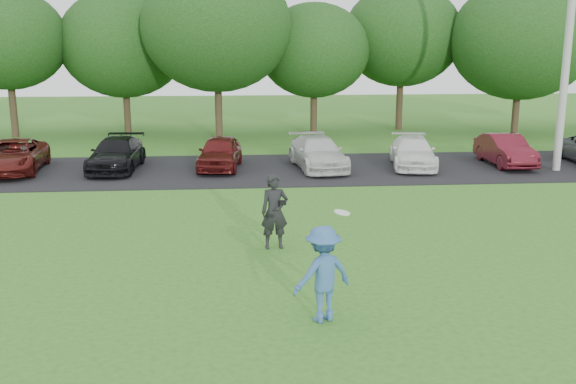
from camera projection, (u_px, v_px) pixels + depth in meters
name	position (u px, v px, depth m)	size (l,w,h in m)	color
ground	(304.00, 303.00, 11.80)	(100.00, 100.00, 0.00)	#326C1E
parking_lot	(267.00, 169.00, 24.42)	(32.00, 6.50, 0.03)	black
utility_pole	(570.00, 22.00, 22.97)	(0.28, 0.28, 10.91)	#ABACA7
frisbee_player	(323.00, 274.00, 10.89)	(1.25, 1.01, 1.93)	#37629B
camera_bystander	(275.00, 212.00, 14.82)	(0.68, 0.48, 1.75)	black
parked_cars	(242.00, 154.00, 24.25)	(28.48, 4.66, 1.24)	silver
tree_row	(286.00, 39.00, 32.93)	(42.39, 9.85, 8.64)	#38281C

